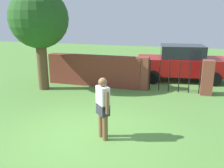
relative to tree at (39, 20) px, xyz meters
The scene contains 6 objects.
ground_plane 5.64m from the tree, 45.53° to the right, with size 40.00×40.00×0.00m, color #568C3D.
brick_wall 3.15m from the tree, 32.13° to the left, with size 4.30×0.50×1.37m, color brown.
tree is the anchor object (origin of this frame).
person 5.60m from the tree, 41.81° to the right, with size 0.42×0.41×1.62m.
fence_gate 5.97m from the tree, 12.33° to the left, with size 3.00×0.44×1.40m.
car 6.81m from the tree, 29.88° to the left, with size 4.40×2.39×1.72m.
Camera 1 is at (2.38, -5.47, 3.07)m, focal length 39.16 mm.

